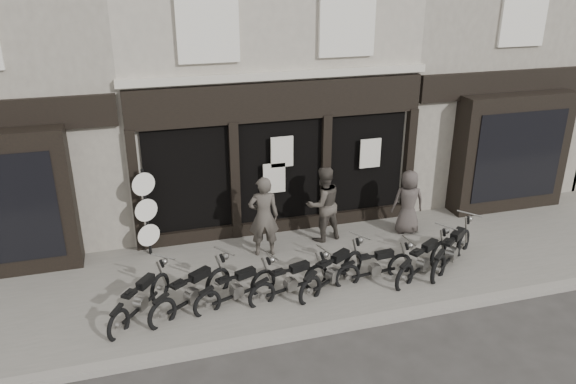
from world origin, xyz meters
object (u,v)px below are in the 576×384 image
object	(u,v)px
motorcycle_3	(291,283)
motorcycle_6	(423,263)
motorcycle_1	(192,294)
motorcycle_4	(333,274)
man_left	(264,216)
advert_sign_post	(147,217)
man_right	(408,202)
motorcycle_7	(452,253)
man_centre	(323,204)
motorcycle_0	(141,302)
motorcycle_5	(375,269)
motorcycle_2	(237,290)

from	to	relation	value
motorcycle_3	motorcycle_6	world-z (taller)	motorcycle_6
motorcycle_1	motorcycle_4	bearing A→B (deg)	-35.14
motorcycle_6	man_left	bearing A→B (deg)	118.94
advert_sign_post	man_right	bearing A→B (deg)	-27.18
motorcycle_4	motorcycle_7	distance (m)	2.87
man_centre	man_right	world-z (taller)	man_centre
motorcycle_0	man_left	size ratio (longest dim) A/B	0.88
man_centre	advert_sign_post	distance (m)	4.13
motorcycle_4	man_left	xyz separation A→B (m)	(-1.05, 1.76, 0.68)
man_right	man_left	bearing A→B (deg)	11.34
motorcycle_6	man_left	world-z (taller)	man_left
motorcycle_0	motorcycle_4	bearing A→B (deg)	-54.05
motorcycle_4	motorcycle_6	world-z (taller)	motorcycle_4
motorcycle_4	advert_sign_post	size ratio (longest dim) A/B	0.84
motorcycle_3	man_centre	xyz separation A→B (m)	(1.45, 2.17, 0.69)
motorcycle_1	motorcycle_4	distance (m)	2.93
motorcycle_0	man_right	size ratio (longest dim) A/B	1.04
motorcycle_6	motorcycle_1	bearing A→B (deg)	148.22
motorcycle_3	motorcycle_7	distance (m)	3.82
motorcycle_0	man_right	bearing A→B (deg)	-37.54
motorcycle_1	motorcycle_7	distance (m)	5.80
motorcycle_5	man_left	xyz separation A→B (m)	(-2.02, 1.73, 0.72)
motorcycle_4	motorcycle_6	xyz separation A→B (m)	(2.06, -0.08, -0.00)
motorcycle_6	motorcycle_7	distance (m)	0.84
motorcycle_2	man_centre	distance (m)	3.39
motorcycle_1	advert_sign_post	world-z (taller)	advert_sign_post
motorcycle_4	motorcycle_0	bearing A→B (deg)	147.59
motorcycle_5	motorcycle_2	bearing A→B (deg)	175.23
motorcycle_1	motorcycle_3	world-z (taller)	motorcycle_1
motorcycle_4	motorcycle_5	xyz separation A→B (m)	(0.97, 0.02, -0.04)
motorcycle_5	man_centre	size ratio (longest dim) A/B	1.00
motorcycle_0	man_left	bearing A→B (deg)	-22.54
motorcycle_2	man_left	xyz separation A→B (m)	(1.00, 1.77, 0.71)
man_left	advert_sign_post	xyz separation A→B (m)	(-2.56, 0.71, 0.01)
motorcycle_5	motorcycle_4	bearing A→B (deg)	175.93
man_left	advert_sign_post	size ratio (longest dim) A/B	0.86
motorcycle_1	motorcycle_4	size ratio (longest dim) A/B	0.99
advert_sign_post	motorcycle_6	bearing A→B (deg)	-46.10
motorcycle_5	man_right	world-z (taller)	man_right
motorcycle_1	advert_sign_post	size ratio (longest dim) A/B	0.83
motorcycle_4	motorcycle_7	xyz separation A→B (m)	(2.87, 0.10, 0.02)
motorcycle_4	motorcycle_7	bearing A→B (deg)	-29.19
motorcycle_2	motorcycle_5	world-z (taller)	motorcycle_2
motorcycle_0	motorcycle_4	xyz separation A→B (m)	(3.91, -0.08, 0.02)
man_left	motorcycle_6	bearing A→B (deg)	157.87
motorcycle_1	motorcycle_6	world-z (taller)	motorcycle_1
motorcycle_6	advert_sign_post	distance (m)	6.25
motorcycle_2	man_centre	size ratio (longest dim) A/B	0.98
motorcycle_0	motorcycle_6	xyz separation A→B (m)	(5.97, -0.17, 0.01)
motorcycle_1	motorcycle_5	world-z (taller)	motorcycle_1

